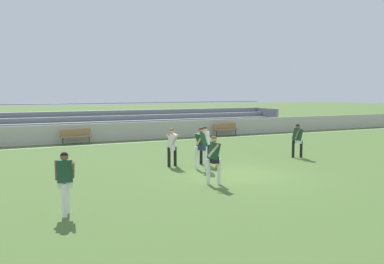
% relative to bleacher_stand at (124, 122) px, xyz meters
% --- Properties ---
extents(ground_plane, '(160.00, 160.00, 0.00)m').
position_rel_bleacher_stand_xyz_m(ground_plane, '(-0.06, -15.09, -0.96)').
color(ground_plane, '#4C6B30').
extents(field_line_sideline, '(44.00, 0.12, 0.01)m').
position_rel_bleacher_stand_xyz_m(field_line_sideline, '(-0.06, -3.91, -0.96)').
color(field_line_sideline, white).
rests_on(field_line_sideline, ground).
extents(sideline_wall, '(48.00, 0.16, 1.15)m').
position_rel_bleacher_stand_xyz_m(sideline_wall, '(-0.06, -2.50, -0.39)').
color(sideline_wall, '#BCB7AD').
rests_on(sideline_wall, ground).
extents(bleacher_stand, '(24.55, 3.15, 2.31)m').
position_rel_bleacher_stand_xyz_m(bleacher_stand, '(0.00, 0.00, 0.00)').
color(bleacher_stand, '#9EA3AD').
rests_on(bleacher_stand, ground).
extents(bench_centre_sideline, '(1.80, 0.40, 0.90)m').
position_rel_bleacher_stand_xyz_m(bench_centre_sideline, '(6.50, -2.99, -0.42)').
color(bench_centre_sideline, '#99754C').
rests_on(bench_centre_sideline, ground).
extents(bench_far_left, '(1.80, 0.40, 0.90)m').
position_rel_bleacher_stand_xyz_m(bench_far_left, '(-3.91, -2.99, -0.42)').
color(bench_far_left, '#99754C').
rests_on(bench_far_left, ground).
extents(player_dark_wide_right, '(0.65, 0.45, 1.72)m').
position_rel_bleacher_stand_xyz_m(player_dark_wide_right, '(-0.86, -13.55, 0.06)').
color(player_dark_wide_right, white).
rests_on(player_dark_wide_right, ground).
extents(player_white_overlapping, '(0.77, 0.48, 1.66)m').
position_rel_bleacher_stand_xyz_m(player_white_overlapping, '(-0.23, -12.64, 0.02)').
color(player_white_overlapping, black).
rests_on(player_white_overlapping, ground).
extents(player_dark_wide_left, '(0.59, 0.44, 1.61)m').
position_rel_bleacher_stand_xyz_m(player_dark_wide_left, '(4.65, -12.85, -0.01)').
color(player_dark_wide_left, black).
rests_on(player_dark_wide_left, ground).
extents(player_dark_trailing_run, '(0.64, 0.44, 1.66)m').
position_rel_bleacher_stand_xyz_m(player_dark_trailing_run, '(-1.72, -16.16, 0.03)').
color(player_dark_trailing_run, white).
rests_on(player_dark_trailing_run, ground).
extents(player_dark_on_ball, '(0.51, 0.52, 1.64)m').
position_rel_bleacher_stand_xyz_m(player_dark_on_ball, '(-6.82, -17.59, 0.01)').
color(player_dark_on_ball, white).
rests_on(player_dark_on_ball, ground).
extents(player_white_dropping_back, '(0.53, 0.69, 1.61)m').
position_rel_bleacher_stand_xyz_m(player_white_dropping_back, '(-1.64, -12.39, -0.02)').
color(player_white_dropping_back, black).
rests_on(player_white_dropping_back, ground).
extents(soccer_ball, '(0.22, 0.22, 0.22)m').
position_rel_bleacher_stand_xyz_m(soccer_ball, '(-0.23, -13.82, -0.85)').
color(soccer_ball, orange).
rests_on(soccer_ball, ground).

